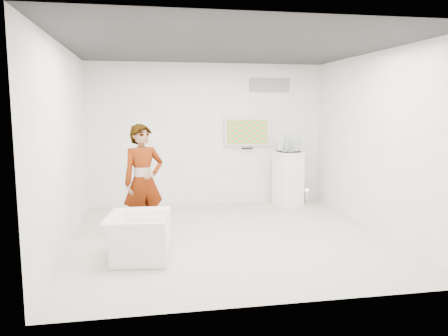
# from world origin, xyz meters

# --- Properties ---
(room) EXTENTS (5.01, 5.01, 3.00)m
(room) POSITION_xyz_m (0.00, 0.00, 1.50)
(room) COLOR beige
(room) RESTS_ON ground
(tv) EXTENTS (1.00, 0.08, 0.60)m
(tv) POSITION_xyz_m (0.85, 2.45, 1.55)
(tv) COLOR silver
(tv) RESTS_ON room
(logo_decal) EXTENTS (0.90, 0.02, 0.30)m
(logo_decal) POSITION_xyz_m (1.35, 2.49, 2.55)
(logo_decal) COLOR gray
(logo_decal) RESTS_ON room
(person) EXTENTS (0.78, 0.65, 1.83)m
(person) POSITION_xyz_m (-1.36, 0.19, 0.91)
(person) COLOR silver
(person) RESTS_ON room
(armchair) EXTENTS (0.96, 1.06, 0.63)m
(armchair) POSITION_xyz_m (-1.45, -0.77, 0.31)
(armchair) COLOR silver
(armchair) RESTS_ON room
(pedestal) EXTENTS (0.65, 0.65, 1.14)m
(pedestal) POSITION_xyz_m (1.66, 2.06, 0.57)
(pedestal) COLOR white
(pedestal) RESTS_ON room
(floor_uplight) EXTENTS (0.20, 0.20, 0.30)m
(floor_uplight) POSITION_xyz_m (2.14, 2.18, 0.15)
(floor_uplight) COLOR white
(floor_uplight) RESTS_ON room
(vitrine) EXTENTS (0.44, 0.44, 0.37)m
(vitrine) POSITION_xyz_m (1.66, 2.06, 1.33)
(vitrine) COLOR white
(vitrine) RESTS_ON pedestal
(console) EXTENTS (0.08, 0.15, 0.19)m
(console) POSITION_xyz_m (1.66, 2.06, 1.24)
(console) COLOR white
(console) RESTS_ON pedestal
(wii_remote) EXTENTS (0.06, 0.15, 0.04)m
(wii_remote) POSITION_xyz_m (-1.18, 0.42, 1.64)
(wii_remote) COLOR white
(wii_remote) RESTS_ON person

